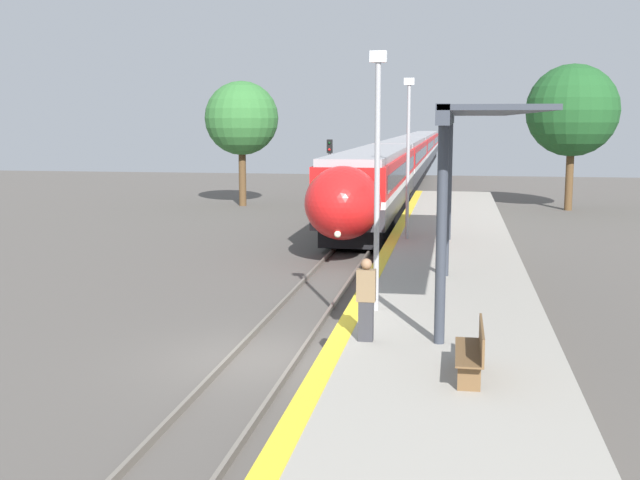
# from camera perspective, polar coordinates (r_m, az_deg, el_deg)

# --- Properties ---
(ground_plane) EXTENTS (120.00, 120.00, 0.00)m
(ground_plane) POSITION_cam_1_polar(r_m,az_deg,el_deg) (17.62, -3.91, -8.47)
(ground_plane) COLOR #56514C
(rail_left) EXTENTS (0.08, 90.00, 0.15)m
(rail_left) POSITION_cam_1_polar(r_m,az_deg,el_deg) (17.77, -6.19, -8.09)
(rail_left) COLOR slate
(rail_left) RESTS_ON ground_plane
(rail_right) EXTENTS (0.08, 90.00, 0.15)m
(rail_right) POSITION_cam_1_polar(r_m,az_deg,el_deg) (17.45, -1.59, -8.36)
(rail_right) COLOR slate
(rail_right) RESTS_ON ground_plane
(train) EXTENTS (2.88, 85.01, 3.71)m
(train) POSITION_cam_1_polar(r_m,az_deg,el_deg) (69.39, 6.39, 5.96)
(train) COLOR black
(train) RESTS_ON ground_plane
(platform_right) EXTENTS (4.38, 64.00, 0.95)m
(platform_right) POSITION_cam_1_polar(r_m,az_deg,el_deg) (17.03, 8.75, -7.50)
(platform_right) COLOR #9E998E
(platform_right) RESTS_ON ground_plane
(platform_bench) EXTENTS (0.44, 1.74, 0.89)m
(platform_bench) POSITION_cam_1_polar(r_m,az_deg,el_deg) (13.45, 10.91, -7.68)
(platform_bench) COLOR brown
(platform_bench) RESTS_ON platform_right
(person_waiting) EXTENTS (0.36, 0.22, 1.60)m
(person_waiting) POSITION_cam_1_polar(r_m,az_deg,el_deg) (15.34, 3.30, -4.19)
(person_waiting) COLOR #333338
(person_waiting) RESTS_ON platform_right
(railway_signal) EXTENTS (0.28, 0.28, 4.16)m
(railway_signal) POSITION_cam_1_polar(r_m,az_deg,el_deg) (41.88, 0.69, 4.97)
(railway_signal) COLOR #59595E
(railway_signal) RESTS_ON ground_plane
(lamppost_near) EXTENTS (0.36, 0.20, 5.66)m
(lamppost_near) POSITION_cam_1_polar(r_m,az_deg,el_deg) (17.53, 4.09, 5.31)
(lamppost_near) COLOR #9E9EA3
(lamppost_near) RESTS_ON platform_right
(lamppost_mid) EXTENTS (0.36, 0.20, 5.66)m
(lamppost_mid) POSITION_cam_1_polar(r_m,az_deg,el_deg) (28.65, 6.29, 6.51)
(lamppost_mid) COLOR #9E9EA3
(lamppost_mid) RESTS_ON platform_right
(station_canopy) EXTENTS (2.02, 16.59, 4.47)m
(station_canopy) POSITION_cam_1_polar(r_m,az_deg,el_deg) (21.74, 10.62, 8.26)
(station_canopy) COLOR #333842
(station_canopy) RESTS_ON platform_right
(background_tree_left) EXTENTS (4.40, 4.40, 7.47)m
(background_tree_left) POSITION_cam_1_polar(r_m,az_deg,el_deg) (48.71, -5.59, 8.59)
(background_tree_left) COLOR brown
(background_tree_left) RESTS_ON ground_plane
(background_tree_right) EXTENTS (5.22, 5.22, 8.31)m
(background_tree_right) POSITION_cam_1_polar(r_m,az_deg,el_deg) (48.21, 17.51, 8.77)
(background_tree_right) COLOR brown
(background_tree_right) RESTS_ON ground_plane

